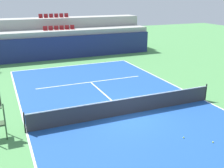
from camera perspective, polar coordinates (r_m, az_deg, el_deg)
name	(u,v)px	position (r m, az deg, el deg)	size (l,w,h in m)	color
ground_plane	(127,114)	(15.32, 3.24, -6.39)	(80.00, 80.00, 0.00)	#4C8C4C
court_surface	(127,114)	(15.32, 3.24, -6.37)	(11.00, 24.00, 0.01)	#1E4C99
baseline_far	(72,66)	(25.98, -8.46, 3.85)	(11.00, 0.10, 0.00)	white
sideline_left	(27,132)	(14.01, -17.51, -9.69)	(0.10, 24.00, 0.00)	white
sideline_right	(204,100)	(18.23, 18.84, -3.23)	(0.10, 24.00, 0.00)	white
service_line_far	(91,82)	(20.86, -4.52, 0.41)	(8.26, 0.10, 0.00)	white
centre_service_line	(106,96)	(18.02, -1.24, -2.46)	(0.10, 6.40, 0.00)	white
back_wall	(63,48)	(28.73, -10.20, 7.49)	(19.83, 0.30, 2.33)	navy
stands_tier_lower	(60,43)	(29.99, -10.83, 8.41)	(19.83, 2.40, 2.85)	#9E9E99
stands_tier_upper	(55,35)	(32.23, -11.84, 10.00)	(19.83, 2.40, 3.95)	#9E9E99
seating_row_lower	(59,29)	(29.86, -11.05, 11.37)	(3.34, 0.44, 0.44)	maroon
seating_row_upper	(54,16)	(32.10, -12.12, 13.72)	(3.34, 0.44, 0.44)	maroon
tennis_net	(127,106)	(15.12, 3.28, -4.64)	(11.08, 0.08, 1.07)	black
tennis_ball_0	(213,142)	(13.34, 20.46, -11.38)	(0.07, 0.07, 0.07)	#CCE033
tennis_ball_1	(184,137)	(13.32, 14.82, -10.82)	(0.07, 0.07, 0.07)	#CCE033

